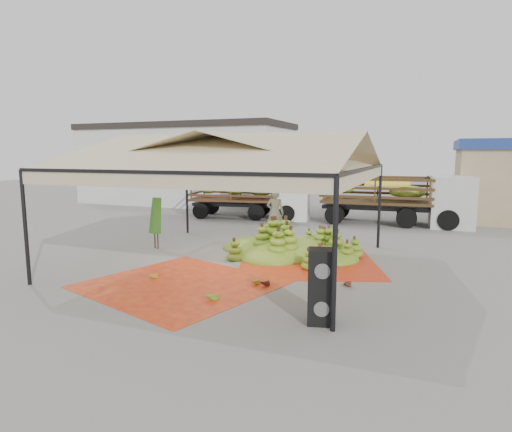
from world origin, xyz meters
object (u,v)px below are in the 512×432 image
at_px(speaker_stack, 322,287).
at_px(truck_left, 255,193).
at_px(banana_heap, 290,238).
at_px(vendor, 275,213).
at_px(truck_right, 401,194).

bearing_deg(speaker_stack, truck_left, 103.44).
distance_m(banana_heap, vendor, 3.23).
xyz_separation_m(speaker_stack, truck_right, (0.72, 13.49, 0.70)).
bearing_deg(speaker_stack, truck_right, 73.12).
bearing_deg(vendor, speaker_stack, 106.78).
bearing_deg(speaker_stack, banana_heap, 99.58).
relative_size(vendor, truck_left, 0.30).
bearing_deg(truck_right, banana_heap, -114.17).
bearing_deg(banana_heap, truck_right, 68.74).
bearing_deg(vendor, truck_left, -67.27).
distance_m(speaker_stack, vendor, 9.20).
bearing_deg(truck_right, vendor, -134.71).
relative_size(banana_heap, truck_left, 0.79).
distance_m(truck_left, truck_right, 7.38).
height_order(speaker_stack, truck_left, truck_left).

